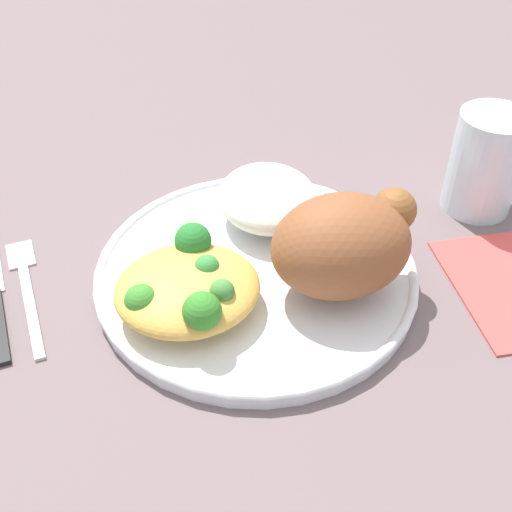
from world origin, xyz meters
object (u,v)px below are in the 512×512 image
(roasted_chicken, at_px, (344,244))
(fork, at_px, (27,287))
(plate, at_px, (256,272))
(mac_cheese_with_broccoli, at_px, (188,287))
(napkin, at_px, (508,287))
(rice_pile, at_px, (268,198))
(water_glass, at_px, (485,163))

(roasted_chicken, relative_size, fork, 0.82)
(plate, relative_size, mac_cheese_with_broccoli, 2.40)
(napkin, bearing_deg, roasted_chicken, 169.50)
(mac_cheese_with_broccoli, height_order, fork, mac_cheese_with_broccoli)
(napkin, bearing_deg, mac_cheese_with_broccoli, 172.93)
(roasted_chicken, height_order, rice_pile, roasted_chicken)
(mac_cheese_with_broccoli, bearing_deg, rice_pile, 46.74)
(rice_pile, bearing_deg, water_glass, -3.88)
(water_glass, bearing_deg, mac_cheese_with_broccoli, -164.66)
(water_glass, distance_m, napkin, 0.12)
(rice_pile, height_order, fork, rice_pile)
(roasted_chicken, xyz_separation_m, mac_cheese_with_broccoli, (-0.12, 0.01, -0.02))
(plate, bearing_deg, water_glass, 12.11)
(rice_pile, relative_size, napkin, 0.73)
(rice_pile, bearing_deg, mac_cheese_with_broccoli, -133.26)
(roasted_chicken, relative_size, water_glass, 1.23)
(roasted_chicken, bearing_deg, napkin, -10.50)
(rice_pile, bearing_deg, napkin, -36.15)
(rice_pile, relative_size, water_glass, 1.01)
(water_glass, xyz_separation_m, napkin, (-0.03, -0.11, -0.05))
(rice_pile, relative_size, mac_cheese_with_broccoli, 0.88)
(rice_pile, distance_m, mac_cheese_with_broccoli, 0.13)
(rice_pile, xyz_separation_m, napkin, (0.17, -0.12, -0.03))
(plate, bearing_deg, mac_cheese_with_broccoli, -153.49)
(roasted_chicken, relative_size, napkin, 0.89)
(mac_cheese_with_broccoli, bearing_deg, water_glass, 15.34)
(roasted_chicken, height_order, napkin, roasted_chicken)
(roasted_chicken, distance_m, napkin, 0.15)
(mac_cheese_with_broccoli, bearing_deg, napkin, -7.07)
(water_glass, relative_size, napkin, 0.72)
(rice_pile, relative_size, fork, 0.67)
(water_glass, bearing_deg, rice_pile, 176.12)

